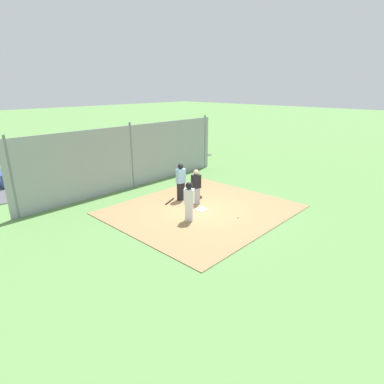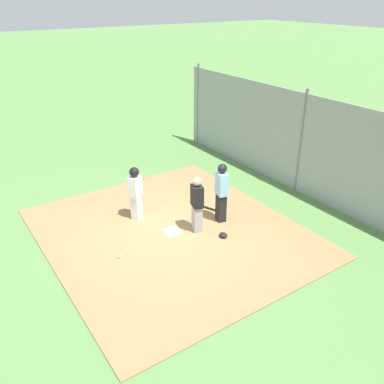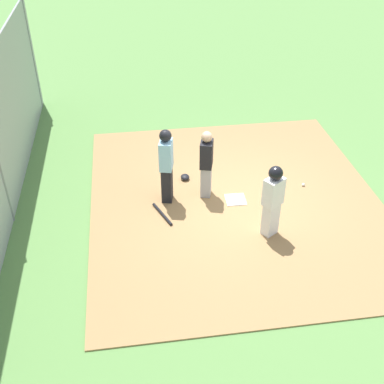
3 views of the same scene
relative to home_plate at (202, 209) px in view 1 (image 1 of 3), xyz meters
The scene contains 14 objects.
ground_plane 0.04m from the home_plate, ahead, with size 140.00×140.00×0.00m, color #5B8947.
dirt_infield 0.03m from the home_plate, ahead, with size 7.20×6.40×0.03m, color #9E774C.
home_plate is the anchor object (origin of this frame).
catcher 1.07m from the home_plate, 117.00° to the right, with size 0.44×0.35×1.59m.
umpire 1.77m from the home_plate, 99.07° to the right, with size 0.43×0.34×1.74m.
runner 1.57m from the home_plate, 19.24° to the left, with size 0.43×0.46×1.58m.
baseball_bat 1.70m from the home_plate, 79.06° to the right, with size 0.06×0.06×0.84m, color black.
catcher_mask 1.42m from the home_plate, 134.74° to the right, with size 0.24×0.20×0.12m, color black.
baseball 1.71m from the home_plate, 100.76° to the left, with size 0.07×0.07×0.07m, color white.
backstop_fence 5.08m from the home_plate, 90.00° to the right, with size 12.00×0.10×3.35m.
parking_lot 9.54m from the home_plate, 90.00° to the right, with size 18.00×5.20×0.04m, color #515156.
parked_car_red 11.14m from the home_plate, 124.63° to the right, with size 4.20×1.89×1.28m.
parked_car_dark 9.61m from the home_plate, 90.66° to the right, with size 4.38×2.29×1.28m.
parked_car_blue 10.38m from the home_plate, 73.81° to the right, with size 4.22×1.92×1.28m.
Camera 1 is at (9.40, 8.29, 5.07)m, focal length 29.35 mm.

